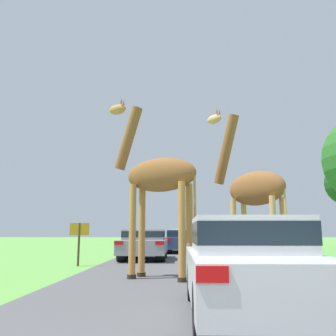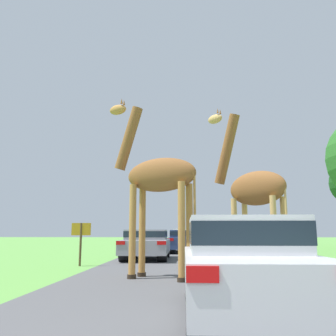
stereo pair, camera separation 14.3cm
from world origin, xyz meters
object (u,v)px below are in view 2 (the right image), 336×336
giraffe_near_road (156,181)px  car_lead_maroon (243,263)px  car_queue_left (146,243)px  sign_post (81,236)px  car_queue_right (185,238)px  giraffe_companion (252,188)px  car_far_ahead (185,240)px

giraffe_near_road → car_lead_maroon: giraffe_near_road is taller
giraffe_near_road → car_queue_left: bearing=31.2°
car_lead_maroon → car_queue_left: size_ratio=1.00×
car_lead_maroon → sign_post: sign_post is taller
sign_post → car_queue_left: bearing=56.9°
car_queue_right → giraffe_companion: bearing=-83.7°
giraffe_near_road → car_lead_maroon: bearing=-135.6°
car_queue_right → car_far_ahead: bearing=-90.5°
car_queue_right → sign_post: 14.94m
car_lead_maroon → sign_post: 8.74m
giraffe_near_road → car_queue_right: (0.82, 17.79, -1.81)m
car_queue_left → sign_post: size_ratio=2.68×
giraffe_companion → car_lead_maroon: size_ratio=1.27×
giraffe_companion → sign_post: 6.41m
car_far_ahead → sign_post: sign_post is taller
car_queue_right → car_queue_left: car_queue_right is taller
giraffe_companion → car_queue_left: (-3.64, 5.73, -1.75)m
car_queue_left → giraffe_companion: bearing=-57.5°
giraffe_companion → car_queue_right: (-1.89, 17.02, -1.70)m
giraffe_near_road → car_far_ahead: size_ratio=1.16×
giraffe_companion → car_queue_left: giraffe_companion is taller
car_far_ahead → giraffe_companion: bearing=-80.3°
car_far_ahead → car_queue_right: bearing=89.5°
car_lead_maroon → car_queue_left: bearing=103.5°
giraffe_companion → sign_post: (-5.70, 2.58, -1.39)m
giraffe_companion → sign_post: giraffe_companion is taller
giraffe_companion → car_far_ahead: bearing=54.3°
giraffe_near_road → car_far_ahead: giraffe_near_road is taller
giraffe_near_road → sign_post: size_ratio=3.36×
giraffe_near_road → car_lead_maroon: 4.75m
giraffe_companion → sign_post: size_ratio=3.40×
giraffe_near_road → car_queue_left: size_ratio=1.26×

